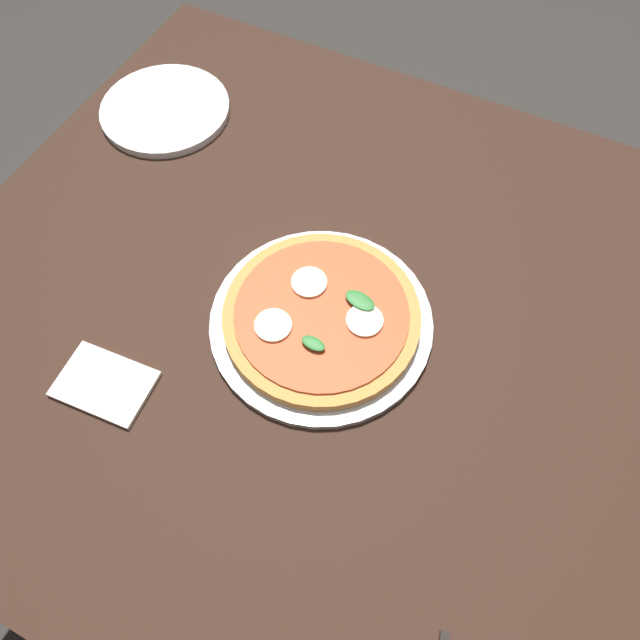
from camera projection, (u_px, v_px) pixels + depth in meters
The scene contains 6 objects.
ground_plane at pixel (325, 456), 1.54m from camera, with size 6.00×6.00×0.00m, color #2D2B28.
dining_table at pixel (328, 340), 0.98m from camera, with size 1.22×1.09×0.74m.
serving_tray at pixel (320, 321), 0.88m from camera, with size 0.33×0.33×0.01m, color silver.
pizza at pixel (320, 315), 0.86m from camera, with size 0.29×0.29×0.03m.
plate_white at pixel (165, 109), 1.10m from camera, with size 0.24×0.24×0.01m, color white.
napkin at pixel (105, 384), 0.83m from camera, with size 0.13×0.09×0.01m, color white.
Camera 1 is at (0.19, -0.41, 1.51)m, focal length 33.35 mm.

